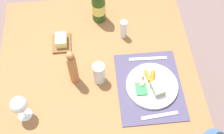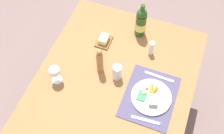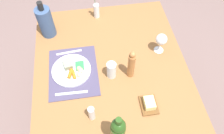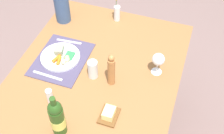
{
  "view_description": "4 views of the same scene",
  "coord_description": "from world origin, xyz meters",
  "px_view_note": "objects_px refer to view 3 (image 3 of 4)",
  "views": [
    {
      "loc": [
        -0.69,
        0.0,
        2.04
      ],
      "look_at": [
        0.06,
        -0.07,
        0.84
      ],
      "focal_mm": 46.04,
      "sensor_mm": 36.0,
      "label": 1
    },
    {
      "loc": [
        -0.84,
        -0.3,
        2.37
      ],
      "look_at": [
        0.06,
        0.03,
        0.85
      ],
      "focal_mm": 44.35,
      "sensor_mm": 36.0,
      "label": 2
    },
    {
      "loc": [
        0.8,
        -0.12,
        1.97
      ],
      "look_at": [
        0.01,
        0.0,
        0.8
      ],
      "focal_mm": 34.72,
      "sensor_mm": 36.0,
      "label": 3
    },
    {
      "loc": [
        1.13,
        0.49,
        2.16
      ],
      "look_at": [
        -0.01,
        0.1,
        0.82
      ],
      "focal_mm": 47.08,
      "sensor_mm": 36.0,
      "label": 4
    }
  ],
  "objects_px": {
    "dining_table": "(111,78)",
    "dinner_plate": "(72,70)",
    "butter_dish": "(149,104)",
    "salt_shaker": "(92,113)",
    "water_tumbler": "(111,71)",
    "fork": "(69,52)",
    "wine_glass": "(161,40)",
    "cooler_bottle": "(46,22)",
    "knife": "(72,93)",
    "pepper_mill": "(131,65)",
    "wine_bottle": "(118,132)",
    "flower_vase": "(96,10)"
  },
  "relations": [
    {
      "from": "dining_table",
      "to": "cooler_bottle",
      "type": "height_order",
      "value": "cooler_bottle"
    },
    {
      "from": "cooler_bottle",
      "to": "water_tumbler",
      "type": "distance_m",
      "value": 0.61
    },
    {
      "from": "fork",
      "to": "pepper_mill",
      "type": "xyz_separation_m",
      "value": [
        0.24,
        0.39,
        0.11
      ]
    },
    {
      "from": "dinner_plate",
      "to": "butter_dish",
      "type": "xyz_separation_m",
      "value": [
        0.32,
        0.45,
        0.0
      ]
    },
    {
      "from": "salt_shaker",
      "to": "water_tumbler",
      "type": "xyz_separation_m",
      "value": [
        -0.27,
        0.15,
        -0.0
      ]
    },
    {
      "from": "wine_glass",
      "to": "salt_shaker",
      "type": "bearing_deg",
      "value": -50.38
    },
    {
      "from": "wine_glass",
      "to": "pepper_mill",
      "type": "bearing_deg",
      "value": -54.48
    },
    {
      "from": "dinner_plate",
      "to": "water_tumbler",
      "type": "xyz_separation_m",
      "value": [
        0.07,
        0.26,
        0.03
      ]
    },
    {
      "from": "water_tumbler",
      "to": "flower_vase",
      "type": "xyz_separation_m",
      "value": [
        -0.57,
        -0.03,
        0.02
      ]
    },
    {
      "from": "flower_vase",
      "to": "water_tumbler",
      "type": "bearing_deg",
      "value": 3.35
    },
    {
      "from": "dinner_plate",
      "to": "cooler_bottle",
      "type": "bearing_deg",
      "value": -157.63
    },
    {
      "from": "wine_glass",
      "to": "salt_shaker",
      "type": "xyz_separation_m",
      "value": [
        0.43,
        -0.52,
        -0.05
      ]
    },
    {
      "from": "butter_dish",
      "to": "salt_shaker",
      "type": "bearing_deg",
      "value": -86.17
    },
    {
      "from": "dinner_plate",
      "to": "salt_shaker",
      "type": "xyz_separation_m",
      "value": [
        0.34,
        0.1,
        0.04
      ]
    },
    {
      "from": "flower_vase",
      "to": "dining_table",
      "type": "bearing_deg",
      "value": 4.31
    },
    {
      "from": "fork",
      "to": "pepper_mill",
      "type": "bearing_deg",
      "value": 53.85
    },
    {
      "from": "dinner_plate",
      "to": "flower_vase",
      "type": "relative_size",
      "value": 1.26
    },
    {
      "from": "cooler_bottle",
      "to": "wine_bottle",
      "type": "xyz_separation_m",
      "value": [
        0.86,
        0.38,
        0.0
      ]
    },
    {
      "from": "dinner_plate",
      "to": "cooler_bottle",
      "type": "height_order",
      "value": "cooler_bottle"
    },
    {
      "from": "dining_table",
      "to": "pepper_mill",
      "type": "bearing_deg",
      "value": 63.85
    },
    {
      "from": "knife",
      "to": "water_tumbler",
      "type": "distance_m",
      "value": 0.29
    },
    {
      "from": "wine_bottle",
      "to": "pepper_mill",
      "type": "distance_m",
      "value": 0.43
    },
    {
      "from": "fork",
      "to": "cooler_bottle",
      "type": "height_order",
      "value": "cooler_bottle"
    },
    {
      "from": "wine_glass",
      "to": "cooler_bottle",
      "type": "xyz_separation_m",
      "value": [
        -0.28,
        -0.78,
        0.01
      ]
    },
    {
      "from": "wine_glass",
      "to": "cooler_bottle",
      "type": "distance_m",
      "value": 0.82
    },
    {
      "from": "pepper_mill",
      "to": "flower_vase",
      "type": "relative_size",
      "value": 1.15
    },
    {
      "from": "dinner_plate",
      "to": "wine_bottle",
      "type": "relative_size",
      "value": 0.89
    },
    {
      "from": "butter_dish",
      "to": "fork",
      "type": "bearing_deg",
      "value": -135.99
    },
    {
      "from": "salt_shaker",
      "to": "water_tumbler",
      "type": "relative_size",
      "value": 0.93
    },
    {
      "from": "wine_bottle",
      "to": "cooler_bottle",
      "type": "bearing_deg",
      "value": -156.08
    },
    {
      "from": "pepper_mill",
      "to": "flower_vase",
      "type": "height_order",
      "value": "pepper_mill"
    },
    {
      "from": "fork",
      "to": "salt_shaker",
      "type": "distance_m",
      "value": 0.51
    },
    {
      "from": "cooler_bottle",
      "to": "water_tumbler",
      "type": "bearing_deg",
      "value": 42.8
    },
    {
      "from": "wine_bottle",
      "to": "pepper_mill",
      "type": "xyz_separation_m",
      "value": [
        -0.4,
        0.15,
        -0.01
      ]
    },
    {
      "from": "wine_bottle",
      "to": "wine_glass",
      "type": "bearing_deg",
      "value": 145.52
    },
    {
      "from": "water_tumbler",
      "to": "wine_bottle",
      "type": "height_order",
      "value": "wine_bottle"
    },
    {
      "from": "dinner_plate",
      "to": "pepper_mill",
      "type": "xyz_separation_m",
      "value": [
        0.08,
        0.38,
        0.09
      ]
    },
    {
      "from": "fork",
      "to": "salt_shaker",
      "type": "height_order",
      "value": "salt_shaker"
    },
    {
      "from": "knife",
      "to": "wine_glass",
      "type": "xyz_separation_m",
      "value": [
        -0.26,
        0.63,
        0.1
      ]
    },
    {
      "from": "dinner_plate",
      "to": "knife",
      "type": "distance_m",
      "value": 0.17
    },
    {
      "from": "wine_bottle",
      "to": "flower_vase",
      "type": "xyz_separation_m",
      "value": [
        -0.99,
        -0.0,
        -0.05
      ]
    },
    {
      "from": "water_tumbler",
      "to": "knife",
      "type": "bearing_deg",
      "value": -69.88
    },
    {
      "from": "knife",
      "to": "salt_shaker",
      "type": "distance_m",
      "value": 0.21
    },
    {
      "from": "fork",
      "to": "wine_glass",
      "type": "bearing_deg",
      "value": 79.2
    },
    {
      "from": "pepper_mill",
      "to": "wine_bottle",
      "type": "bearing_deg",
      "value": -20.83
    },
    {
      "from": "wine_bottle",
      "to": "salt_shaker",
      "type": "bearing_deg",
      "value": -139.1
    },
    {
      "from": "knife",
      "to": "wine_bottle",
      "type": "relative_size",
      "value": 0.7
    },
    {
      "from": "dining_table",
      "to": "butter_dish",
      "type": "xyz_separation_m",
      "value": [
        0.29,
        0.18,
        0.14
      ]
    },
    {
      "from": "knife",
      "to": "butter_dish",
      "type": "distance_m",
      "value": 0.48
    },
    {
      "from": "dining_table",
      "to": "dinner_plate",
      "type": "bearing_deg",
      "value": -95.36
    }
  ]
}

